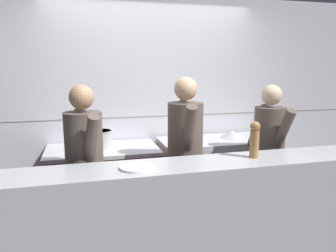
{
  "coord_description": "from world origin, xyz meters",
  "views": [
    {
      "loc": [
        -0.82,
        -2.66,
        1.77
      ],
      "look_at": [
        0.03,
        0.57,
        1.15
      ],
      "focal_mm": 35.0,
      "sensor_mm": 36.0,
      "label": 1
    }
  ],
  "objects_px": {
    "chef_head_cook": "(85,166)",
    "chef_sous": "(185,154)",
    "plated_dish_main": "(137,167)",
    "stock_pot": "(101,139)",
    "mixing_bowl_steel": "(232,134)",
    "oven_range": "(104,186)",
    "chef_line": "(268,152)",
    "pepper_mill": "(255,139)"
  },
  "relations": [
    {
      "from": "pepper_mill",
      "to": "chef_head_cook",
      "type": "distance_m",
      "value": 1.49
    },
    {
      "from": "stock_pot",
      "to": "oven_range",
      "type": "bearing_deg",
      "value": -39.59
    },
    {
      "from": "chef_sous",
      "to": "plated_dish_main",
      "type": "bearing_deg",
      "value": -127.63
    },
    {
      "from": "oven_range",
      "to": "plated_dish_main",
      "type": "bearing_deg",
      "value": -81.02
    },
    {
      "from": "chef_head_cook",
      "to": "mixing_bowl_steel",
      "type": "bearing_deg",
      "value": 5.72
    },
    {
      "from": "plated_dish_main",
      "to": "pepper_mill",
      "type": "relative_size",
      "value": 0.85
    },
    {
      "from": "chef_head_cook",
      "to": "chef_line",
      "type": "xyz_separation_m",
      "value": [
        1.87,
        0.08,
        -0.02
      ]
    },
    {
      "from": "mixing_bowl_steel",
      "to": "pepper_mill",
      "type": "bearing_deg",
      "value": -107.28
    },
    {
      "from": "chef_head_cook",
      "to": "chef_sous",
      "type": "bearing_deg",
      "value": -12.86
    },
    {
      "from": "pepper_mill",
      "to": "chef_line",
      "type": "height_order",
      "value": "chef_line"
    },
    {
      "from": "chef_sous",
      "to": "chef_line",
      "type": "height_order",
      "value": "chef_sous"
    },
    {
      "from": "plated_dish_main",
      "to": "pepper_mill",
      "type": "bearing_deg",
      "value": 2.5
    },
    {
      "from": "stock_pot",
      "to": "mixing_bowl_steel",
      "type": "bearing_deg",
      "value": 0.82
    },
    {
      "from": "mixing_bowl_steel",
      "to": "chef_head_cook",
      "type": "height_order",
      "value": "chef_head_cook"
    },
    {
      "from": "chef_head_cook",
      "to": "chef_line",
      "type": "relative_size",
      "value": 1.02
    },
    {
      "from": "plated_dish_main",
      "to": "pepper_mill",
      "type": "distance_m",
      "value": 1.02
    },
    {
      "from": "mixing_bowl_steel",
      "to": "chef_head_cook",
      "type": "distance_m",
      "value": 1.9
    },
    {
      "from": "oven_range",
      "to": "chef_sous",
      "type": "relative_size",
      "value": 0.73
    },
    {
      "from": "stock_pot",
      "to": "chef_sous",
      "type": "xyz_separation_m",
      "value": [
        0.77,
        -0.64,
        -0.05
      ]
    },
    {
      "from": "oven_range",
      "to": "plated_dish_main",
      "type": "distance_m",
      "value": 1.34
    },
    {
      "from": "stock_pot",
      "to": "chef_line",
      "type": "height_order",
      "value": "chef_line"
    },
    {
      "from": "oven_range",
      "to": "mixing_bowl_steel",
      "type": "xyz_separation_m",
      "value": [
        1.56,
        0.03,
        0.51
      ]
    },
    {
      "from": "oven_range",
      "to": "mixing_bowl_steel",
      "type": "bearing_deg",
      "value": 1.26
    },
    {
      "from": "plated_dish_main",
      "to": "chef_line",
      "type": "distance_m",
      "value": 1.6
    },
    {
      "from": "chef_head_cook",
      "to": "chef_sous",
      "type": "relative_size",
      "value": 0.97
    },
    {
      "from": "stock_pot",
      "to": "chef_sous",
      "type": "relative_size",
      "value": 0.15
    },
    {
      "from": "oven_range",
      "to": "pepper_mill",
      "type": "xyz_separation_m",
      "value": [
        1.2,
        -1.15,
        0.72
      ]
    },
    {
      "from": "oven_range",
      "to": "mixing_bowl_steel",
      "type": "distance_m",
      "value": 1.65
    },
    {
      "from": "oven_range",
      "to": "chef_head_cook",
      "type": "relative_size",
      "value": 0.75
    },
    {
      "from": "oven_range",
      "to": "chef_sous",
      "type": "xyz_separation_m",
      "value": [
        0.75,
        -0.63,
        0.49
      ]
    },
    {
      "from": "mixing_bowl_steel",
      "to": "plated_dish_main",
      "type": "relative_size",
      "value": 1.11
    },
    {
      "from": "plated_dish_main",
      "to": "mixing_bowl_steel",
      "type": "bearing_deg",
      "value": 41.72
    },
    {
      "from": "mixing_bowl_steel",
      "to": "chef_line",
      "type": "relative_size",
      "value": 0.19
    },
    {
      "from": "stock_pot",
      "to": "plated_dish_main",
      "type": "relative_size",
      "value": 0.94
    },
    {
      "from": "plated_dish_main",
      "to": "chef_line",
      "type": "relative_size",
      "value": 0.17
    },
    {
      "from": "plated_dish_main",
      "to": "chef_line",
      "type": "height_order",
      "value": "chef_line"
    },
    {
      "from": "mixing_bowl_steel",
      "to": "chef_head_cook",
      "type": "xyz_separation_m",
      "value": [
        -1.76,
        -0.73,
        -0.05
      ]
    },
    {
      "from": "chef_sous",
      "to": "stock_pot",
      "type": "bearing_deg",
      "value": 147.46
    },
    {
      "from": "chef_line",
      "to": "plated_dish_main",
      "type": "bearing_deg",
      "value": -165.83
    },
    {
      "from": "plated_dish_main",
      "to": "chef_sous",
      "type": "distance_m",
      "value": 0.8
    },
    {
      "from": "plated_dish_main",
      "to": "stock_pot",
      "type": "bearing_deg",
      "value": 99.56
    },
    {
      "from": "mixing_bowl_steel",
      "to": "chef_sous",
      "type": "relative_size",
      "value": 0.18
    }
  ]
}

